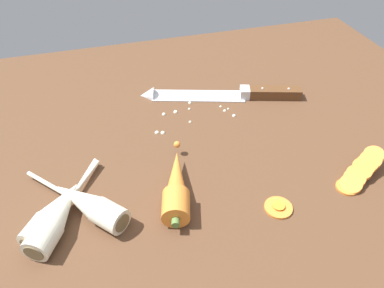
# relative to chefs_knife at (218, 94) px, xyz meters

# --- Properties ---
(ground_plane) EXTENTS (1.20, 0.90, 0.04)m
(ground_plane) POSITION_rel_chefs_knife_xyz_m (-0.10, -0.13, -0.03)
(ground_plane) COLOR brown
(chefs_knife) EXTENTS (0.34, 0.13, 0.04)m
(chefs_knife) POSITION_rel_chefs_knife_xyz_m (0.00, 0.00, 0.00)
(chefs_knife) COLOR silver
(chefs_knife) RESTS_ON ground_plane
(whole_carrot) EXTENTS (0.08, 0.18, 0.04)m
(whole_carrot) POSITION_rel_chefs_knife_xyz_m (-0.16, -0.25, 0.01)
(whole_carrot) COLOR orange
(whole_carrot) RESTS_ON ground_plane
(parsnip_front) EXTENTS (0.15, 0.17, 0.04)m
(parsnip_front) POSITION_rel_chefs_knife_xyz_m (-0.29, -0.25, 0.01)
(parsnip_front) COLOR silver
(parsnip_front) RESTS_ON ground_plane
(parsnip_mid_left) EXTENTS (0.11, 0.18, 0.04)m
(parsnip_mid_left) POSITION_rel_chefs_knife_xyz_m (-0.34, -0.26, 0.01)
(parsnip_mid_left) COLOR silver
(parsnip_mid_left) RESTS_ON ground_plane
(parsnip_mid_right) EXTENTS (0.12, 0.16, 0.04)m
(parsnip_mid_right) POSITION_rel_chefs_knife_xyz_m (-0.34, -0.25, 0.01)
(parsnip_mid_right) COLOR silver
(parsnip_mid_right) RESTS_ON ground_plane
(carrot_slice_stack) EXTENTS (0.11, 0.07, 0.04)m
(carrot_slice_stack) POSITION_rel_chefs_knife_xyz_m (0.15, -0.30, 0.01)
(carrot_slice_stack) COLOR orange
(carrot_slice_stack) RESTS_ON ground_plane
(carrot_slice_stray_near) EXTENTS (0.04, 0.04, 0.01)m
(carrot_slice_stray_near) POSITION_rel_chefs_knife_xyz_m (-0.01, -0.32, -0.00)
(carrot_slice_stray_near) COLOR orange
(carrot_slice_stray_near) RESTS_ON ground_plane
(mince_crumbs) EXTENTS (0.18, 0.10, 0.01)m
(mince_crumbs) POSITION_rel_chefs_knife_xyz_m (-0.07, -0.05, -0.00)
(mince_crumbs) COLOR silver
(mince_crumbs) RESTS_ON ground_plane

